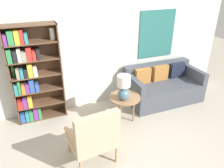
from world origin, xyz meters
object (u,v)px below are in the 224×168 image
object	(u,v)px
armchair	(95,136)
side_table	(125,99)
bookshelf	(30,75)
couch	(162,86)
table_lamp	(124,87)

from	to	relation	value
armchair	side_table	distance (m)	1.19
bookshelf	couch	distance (m)	2.80
bookshelf	couch	bearing A→B (deg)	-5.63
bookshelf	side_table	distance (m)	1.79
armchair	side_table	size ratio (longest dim) A/B	1.61
armchair	side_table	bearing A→B (deg)	44.09
armchair	couch	world-z (taller)	armchair
bookshelf	table_lamp	distance (m)	1.72
side_table	table_lamp	distance (m)	0.32
side_table	couch	bearing A→B (deg)	21.86
bookshelf	armchair	bearing A→B (deg)	-65.29
couch	table_lamp	xyz separation A→B (m)	(-1.21, -0.54, 0.47)
couch	side_table	bearing A→B (deg)	-158.14
couch	side_table	size ratio (longest dim) A/B	2.77
side_table	table_lamp	xyz separation A→B (m)	(-0.06, -0.08, 0.30)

